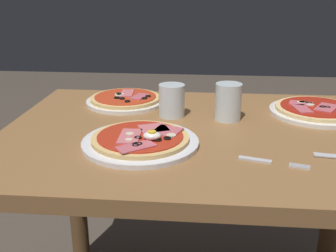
{
  "coord_description": "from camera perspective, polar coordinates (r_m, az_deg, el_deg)",
  "views": [
    {
      "loc": [
        -0.01,
        -1.03,
        1.13
      ],
      "look_at": [
        -0.1,
        -0.06,
        0.77
      ],
      "focal_mm": 42.53,
      "sensor_mm": 36.0,
      "label": 1
    }
  ],
  "objects": [
    {
      "name": "dining_table",
      "position": [
        1.15,
        5.07,
        -6.34
      ],
      "size": [
        1.12,
        0.78,
        0.74
      ],
      "color": "olive",
      "rests_on": "ground"
    },
    {
      "name": "pizza_foreground",
      "position": [
        1.0,
        -3.92,
        -2.05
      ],
      "size": [
        0.29,
        0.29,
        0.05
      ],
      "color": "white",
      "rests_on": "dining_table"
    },
    {
      "name": "pizza_across_left",
      "position": [
        1.31,
        20.49,
        2.13
      ],
      "size": [
        0.29,
        0.29,
        0.03
      ],
      "color": "white",
      "rests_on": "dining_table"
    },
    {
      "name": "water_glass_far",
      "position": [
        1.18,
        8.6,
        3.1
      ],
      "size": [
        0.08,
        0.08,
        0.11
      ],
      "color": "silver",
      "rests_on": "dining_table"
    },
    {
      "name": "pizza_across_right",
      "position": [
        1.35,
        -6.1,
        3.76
      ],
      "size": [
        0.26,
        0.26,
        0.03
      ],
      "color": "white",
      "rests_on": "dining_table"
    },
    {
      "name": "water_glass_near",
      "position": [
        1.2,
        0.54,
        3.42
      ],
      "size": [
        0.08,
        0.08,
        0.1
      ],
      "color": "silver",
      "rests_on": "dining_table"
    },
    {
      "name": "fork",
      "position": [
        0.93,
        14.1,
        -4.98
      ],
      "size": [
        0.16,
        0.06,
        0.0
      ],
      "color": "silver",
      "rests_on": "dining_table"
    }
  ]
}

